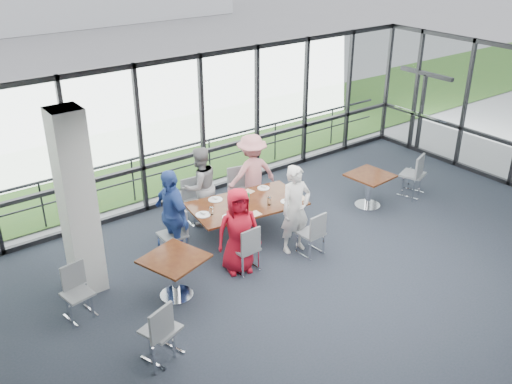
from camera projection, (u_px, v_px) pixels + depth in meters
floor at (364, 296)px, 9.60m from camera, size 12.00×10.00×0.02m
ceiling at (382, 113)px, 8.20m from camera, size 12.00×10.00×0.04m
curtain_wall_back at (202, 126)px, 12.50m from camera, size 12.00×0.10×3.20m
exit_door at (421, 114)px, 15.08m from camera, size 0.12×1.60×2.10m
structural_column at (77, 204)px, 9.12m from camera, size 0.50×0.50×3.20m
apron at (115, 134)px, 16.81m from camera, size 80.00×70.00×0.02m
grass_strip at (146, 153)px, 15.36m from camera, size 80.00×5.00×0.01m
guard_rail at (191, 164)px, 13.42m from camera, size 12.00×0.06×0.06m
main_table at (247, 208)px, 11.09m from camera, size 2.33×1.51×0.75m
side_table_left at (174, 263)px, 9.31m from camera, size 1.14×1.14×0.75m
side_table_right at (370, 180)px, 12.30m from camera, size 0.91×0.91×0.75m
diner_near_left at (238, 231)px, 9.96m from camera, size 0.90×0.73×1.60m
diner_near_right at (295, 209)px, 10.56m from camera, size 0.67×0.51×1.72m
diner_far_left at (200, 186)px, 11.51m from camera, size 0.83×0.53×1.67m
diner_far_right at (252, 174)px, 12.02m from camera, size 1.18×0.70×1.73m
diner_end at (172, 215)px, 10.28m from camera, size 0.58×1.05×1.78m
chair_main_nl at (245, 248)px, 10.11m from camera, size 0.45×0.45×0.89m
chair_main_nr at (311, 233)px, 10.62m from camera, size 0.44×0.44×0.86m
chair_main_fl at (196, 202)px, 11.75m from camera, size 0.47×0.47×0.89m
chair_main_fr at (244, 191)px, 12.16m from camera, size 0.55×0.55×0.95m
chair_main_end at (172, 235)px, 10.49m from camera, size 0.47×0.47×0.94m
chair_spare_la at (161, 329)px, 8.06m from camera, size 0.60×0.60×0.97m
chair_spare_lb at (78, 294)px, 8.91m from camera, size 0.49×0.49×0.86m
chair_spare_r at (413, 174)px, 12.87m from camera, size 0.63×0.63×1.01m
plate_nl at (229, 217)px, 10.50m from camera, size 0.27×0.27×0.01m
plate_nr at (287, 202)px, 11.07m from camera, size 0.25×0.25×0.01m
plate_fl at (215, 200)px, 11.15m from camera, size 0.28×0.28×0.01m
plate_fr at (263, 188)px, 11.63m from camera, size 0.25×0.25×0.01m
plate_end at (203, 215)px, 10.59m from camera, size 0.28×0.28×0.01m
tumbler_a at (243, 209)px, 10.64m from camera, size 0.08×0.08×0.15m
tumbler_b at (269, 201)px, 10.94m from camera, size 0.08×0.08×0.15m
tumbler_c at (241, 192)px, 11.30m from camera, size 0.07×0.07×0.15m
tumbler_d at (211, 211)px, 10.58m from camera, size 0.07×0.07×0.15m
menu_a at (253, 214)px, 10.61m from camera, size 0.29×0.21×0.00m
menu_b at (299, 199)px, 11.20m from camera, size 0.34×0.27×0.00m
menu_c at (247, 192)px, 11.46m from camera, size 0.32×0.26×0.00m
condiment_caddy at (245, 201)px, 11.09m from camera, size 0.10×0.07×0.04m
ketchup_bottle at (246, 198)px, 11.04m from camera, size 0.06×0.06×0.18m
green_bottle at (248, 198)px, 11.01m from camera, size 0.05×0.05×0.20m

